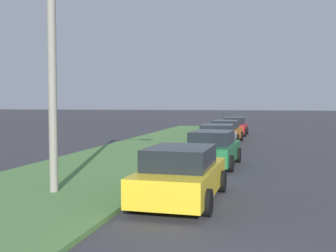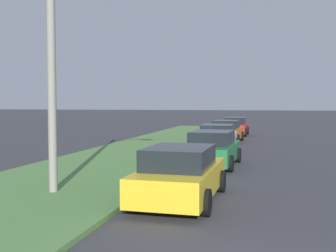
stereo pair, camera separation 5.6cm
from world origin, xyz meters
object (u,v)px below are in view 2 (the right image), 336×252
at_px(parked_car_green, 213,149).
at_px(parked_car_red, 235,126).
at_px(streetlight, 63,39).
at_px(parked_car_silver, 218,138).
at_px(parked_car_yellow, 180,174).
at_px(parked_car_orange, 226,132).

distance_m(parked_car_green, parked_car_red, 16.97).
bearing_deg(streetlight, parked_car_silver, -13.83).
height_order(parked_car_yellow, parked_car_red, same).
bearing_deg(parked_car_orange, parked_car_green, -175.12).
relative_size(parked_car_red, streetlight, 0.58).
bearing_deg(parked_car_yellow, parked_car_green, 1.02).
distance_m(parked_car_silver, streetlight, 12.66).
xyz_separation_m(parked_car_green, parked_car_red, (16.96, 0.36, 0.00)).
bearing_deg(parked_car_silver, parked_car_green, -176.22).
bearing_deg(parked_car_silver, parked_car_yellow, -178.80).
relative_size(parked_car_orange, streetlight, 0.58).
relative_size(parked_car_silver, streetlight, 0.58).
relative_size(parked_car_yellow, streetlight, 0.58).
bearing_deg(parked_car_orange, streetlight, 173.02).
distance_m(parked_car_yellow, parked_car_orange, 17.05).
xyz_separation_m(parked_car_silver, parked_car_orange, (5.49, 0.08, 0.00)).
distance_m(parked_car_silver, parked_car_red, 11.74).
bearing_deg(parked_car_orange, parked_car_silver, -176.91).
relative_size(parked_car_green, parked_car_red, 1.01).
height_order(parked_car_silver, parked_car_orange, same).
height_order(parked_car_green, streetlight, streetlight).
bearing_deg(parked_car_red, parked_car_orange, 179.72).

